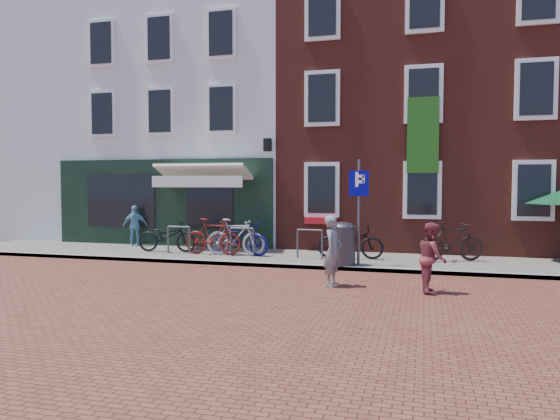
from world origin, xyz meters
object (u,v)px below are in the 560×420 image
(cafe_person, at_px, (135,226))
(bicycle_1, at_px, (213,237))
(bicycle_3, at_px, (235,237))
(bicycle_4, at_px, (350,241))
(bicycle_5, at_px, (452,242))
(parking_sign, at_px, (359,198))
(bicycle_2, at_px, (241,239))
(litter_bin, at_px, (343,241))
(bicycle_0, at_px, (167,236))
(boy, at_px, (432,257))
(woman, at_px, (333,251))

(cafe_person, xyz_separation_m, bicycle_1, (3.39, -1.37, -0.14))
(bicycle_3, distance_m, bicycle_4, 3.33)
(cafe_person, bearing_deg, bicycle_5, 144.25)
(parking_sign, height_order, bicycle_2, parking_sign)
(parking_sign, height_order, bicycle_4, parking_sign)
(bicycle_4, bearing_deg, litter_bin, 175.49)
(parking_sign, height_order, bicycle_3, parking_sign)
(parking_sign, xyz_separation_m, bicycle_1, (-4.36, 0.77, -1.19))
(litter_bin, relative_size, bicycle_1, 0.67)
(litter_bin, relative_size, parking_sign, 0.44)
(bicycle_5, bearing_deg, parking_sign, 97.15)
(bicycle_0, bearing_deg, bicycle_2, -97.29)
(parking_sign, height_order, bicycle_1, parking_sign)
(bicycle_5, bearing_deg, boy, 150.49)
(bicycle_4, bearing_deg, bicycle_2, 89.23)
(bicycle_0, distance_m, bicycle_4, 5.60)
(woman, height_order, bicycle_1, woman)
(litter_bin, height_order, cafe_person, cafe_person)
(bicycle_0, xyz_separation_m, bicycle_4, (5.60, 0.07, 0.00))
(parking_sign, distance_m, bicycle_3, 3.95)
(woman, distance_m, boy, 2.04)
(litter_bin, xyz_separation_m, bicycle_0, (-5.56, 1.12, -0.13))
(parking_sign, bearing_deg, cafe_person, 164.56)
(boy, bearing_deg, bicycle_3, 52.50)
(woman, relative_size, boy, 1.07)
(cafe_person, distance_m, bicycle_3, 4.28)
(woman, height_order, bicycle_4, woman)
(litter_bin, xyz_separation_m, parking_sign, (0.39, 0.15, 1.11))
(parking_sign, xyz_separation_m, boy, (1.78, -2.55, -1.11))
(parking_sign, relative_size, boy, 1.91)
(bicycle_0, xyz_separation_m, bicycle_3, (2.28, -0.14, 0.05))
(bicycle_1, height_order, bicycle_5, same)
(boy, height_order, cafe_person, cafe_person)
(cafe_person, height_order, bicycle_4, cafe_person)
(parking_sign, xyz_separation_m, cafe_person, (-7.75, 2.14, -1.05))
(woman, height_order, bicycle_2, woman)
(boy, distance_m, bicycle_4, 4.18)
(cafe_person, xyz_separation_m, bicycle_2, (4.20, -1.19, -0.20))
(bicycle_0, relative_size, bicycle_2, 1.00)
(bicycle_0, bearing_deg, bicycle_4, -95.95)
(bicycle_0, bearing_deg, boy, -121.18)
(bicycle_3, xyz_separation_m, bicycle_5, (6.02, 0.43, 0.00))
(litter_bin, xyz_separation_m, bicycle_3, (-3.28, 0.98, -0.08))
(bicycle_1, bearing_deg, bicycle_0, 84.00)
(litter_bin, bearing_deg, bicycle_2, 160.89)
(parking_sign, xyz_separation_m, bicycle_3, (-3.67, 0.83, -1.19))
(woman, xyz_separation_m, bicycle_4, (-0.09, 3.47, -0.18))
(woman, bearing_deg, litter_bin, 13.35)
(parking_sign, distance_m, bicycle_2, 3.87)
(cafe_person, bearing_deg, woman, 117.89)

